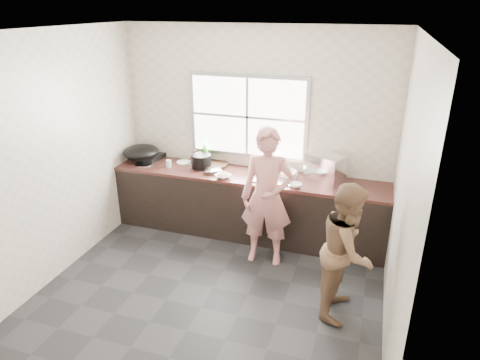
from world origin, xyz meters
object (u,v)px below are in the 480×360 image
(bottle_brown_tall, at_px, (204,157))
(bowl_crabs, at_px, (286,175))
(woman, at_px, (267,202))
(cutting_board, at_px, (213,165))
(dish_rack, at_px, (325,167))
(pot_lid_right, at_px, (195,163))
(glass_jar, at_px, (169,164))
(bottle_brown_short, at_px, (195,157))
(black_pot, at_px, (202,161))
(pot_lid_left, at_px, (144,164))
(bowl_held, at_px, (296,185))
(wok, at_px, (141,152))
(bowl_mince, at_px, (223,176))
(person_side, at_px, (348,250))
(plate_food, at_px, (184,162))
(bottle_green, at_px, (205,153))
(burner, at_px, (149,155))

(bottle_brown_tall, bearing_deg, bowl_crabs, -7.35)
(woman, distance_m, cutting_board, 1.19)
(dish_rack, relative_size, pot_lid_right, 1.65)
(woman, distance_m, glass_jar, 1.59)
(pot_lid_right, bearing_deg, bottle_brown_short, 115.73)
(black_pot, height_order, pot_lid_left, black_pot)
(dish_rack, relative_size, pot_lid_left, 1.83)
(bowl_held, height_order, wok, wok)
(pot_lid_left, bearing_deg, bowl_mince, -5.54)
(bowl_crabs, height_order, wok, wok)
(bottle_brown_tall, height_order, glass_jar, bottle_brown_tall)
(woman, relative_size, person_side, 1.12)
(bowl_crabs, bearing_deg, pot_lid_left, -175.37)
(bowl_mince, xyz_separation_m, glass_jar, (-0.84, 0.14, 0.03))
(black_pot, xyz_separation_m, wok, (-0.88, -0.06, 0.06))
(bowl_crabs, bearing_deg, plate_food, 176.91)
(pot_lid_left, bearing_deg, wok, 132.23)
(bottle_green, xyz_separation_m, glass_jar, (-0.41, -0.30, -0.10))
(burner, height_order, wok, wok)
(glass_jar, bearing_deg, cutting_board, 21.66)
(person_side, xyz_separation_m, burner, (-2.94, 1.41, 0.19))
(pot_lid_right, bearing_deg, bowl_mince, -35.12)
(bowl_mince, xyz_separation_m, pot_lid_right, (-0.56, 0.39, -0.02))
(bowl_held, distance_m, dish_rack, 0.48)
(woman, height_order, bottle_brown_short, woman)
(black_pot, bearing_deg, woman, -29.24)
(wok, height_order, dish_rack, dish_rack)
(burner, distance_m, wok, 0.24)
(bottle_brown_short, height_order, dish_rack, dish_rack)
(bottle_green, bearing_deg, pot_lid_left, -158.11)
(bottle_green, bearing_deg, plate_food, -165.45)
(bottle_green, height_order, wok, bottle_green)
(person_side, relative_size, bottle_brown_tall, 7.40)
(person_side, bearing_deg, bottle_green, 60.86)
(black_pot, bearing_deg, bottle_brown_short, 136.38)
(wok, bearing_deg, bottle_brown_short, 16.44)
(black_pot, distance_m, burner, 0.91)
(bottle_green, bearing_deg, black_pot, -81.55)
(bowl_mince, bearing_deg, cutting_board, 127.56)
(bowl_crabs, relative_size, wok, 0.44)
(person_side, height_order, pot_lid_right, person_side)
(bowl_crabs, height_order, glass_jar, glass_jar)
(bottle_green, height_order, glass_jar, bottle_green)
(black_pot, bearing_deg, burner, 170.01)
(plate_food, bearing_deg, person_side, -29.86)
(bottle_brown_short, relative_size, pot_lid_right, 0.61)
(plate_food, height_order, pot_lid_right, plate_food)
(black_pot, height_order, wok, wok)
(bowl_mince, bearing_deg, bowl_crabs, 20.04)
(bowl_crabs, distance_m, burner, 2.05)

